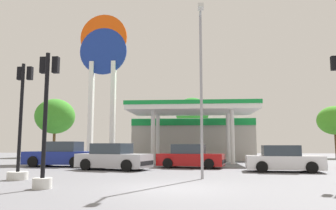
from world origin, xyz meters
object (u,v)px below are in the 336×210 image
Objects in this scene: car_1 at (114,158)px; tree_0 at (55,116)px; car_3 at (61,155)px; traffic_signal_2 at (20,143)px; station_pole_sign at (103,65)px; traffic_signal_1 at (45,134)px; tree_1 at (192,113)px; car_4 at (191,157)px; tree_2 at (335,121)px; car_0 at (283,160)px; corner_streetlamp at (201,77)px.

tree_0 is at bearing 122.69° from car_1.
car_3 is 8.33m from traffic_signal_2.
station_pole_sign is 13.43m from car_1.
tree_1 reaches higher than traffic_signal_1.
traffic_signal_1 is at bearing -47.84° from traffic_signal_2.
car_4 is at bearing -45.46° from tree_0.
tree_0 is (-9.35, 24.20, 3.27)m from traffic_signal_2.
tree_2 is at bearing 18.90° from station_pole_sign.
car_1 is at bearing 176.37° from car_0.
car_3 is 0.96× the size of traffic_signal_2.
tree_2 is at bearing 46.57° from traffic_signal_2.
tree_2 is at bearing 32.95° from car_3.
car_0 is 9.44m from car_1.
tree_0 is at bearing 111.12° from traffic_signal_2.
traffic_signal_1 reaches higher than car_3.
car_4 is at bearing 95.04° from corner_streetlamp.
station_pole_sign is 1.98× the size of tree_0.
car_1 is 1.05× the size of car_4.
station_pole_sign is 2.90× the size of car_3.
car_0 is 0.89× the size of car_1.
corner_streetlamp reaches higher than tree_2.
car_4 is at bearing -89.79° from tree_1.
corner_streetlamp reaches higher than car_4.
traffic_signal_1 is 6.76m from corner_streetlamp.
traffic_signal_1 is at bearing -92.04° from car_1.
station_pole_sign reaches higher than car_0.
car_4 is (-5.00, 2.57, 0.03)m from car_0.
traffic_signal_1 is at bearing -99.57° from tree_1.
tree_2 is 0.78× the size of corner_streetlamp.
car_1 is 0.97× the size of car_3.
car_4 is (8.16, -8.09, -8.09)m from station_pole_sign.
car_1 is 20.41m from tree_1.
station_pole_sign reaches higher than traffic_signal_1.
car_3 reaches higher than car_1.
car_3 is 0.65× the size of corner_streetlamp.
traffic_signal_2 is at bearing -114.71° from car_1.
tree_0 is 0.95× the size of corner_streetlamp.
traffic_signal_2 is at bearing -105.49° from tree_1.
car_0 is at bearing 22.66° from traffic_signal_2.
car_3 is (-4.20, 2.53, 0.06)m from car_1.
traffic_signal_1 is 0.94× the size of traffic_signal_2.
tree_0 is 1.22× the size of tree_2.
corner_streetlamp is at bearing 32.01° from traffic_signal_1.
corner_streetlamp reaches higher than car_3.
station_pole_sign reaches higher than car_1.
tree_1 is at bearing 2.96° from tree_0.
corner_streetlamp is (0.60, -6.79, 3.67)m from car_4.
station_pole_sign is at bearing 94.21° from traffic_signal_2.
traffic_signal_1 is (-9.71, -7.54, 1.15)m from car_0.
station_pole_sign is 2.77× the size of traffic_signal_2.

